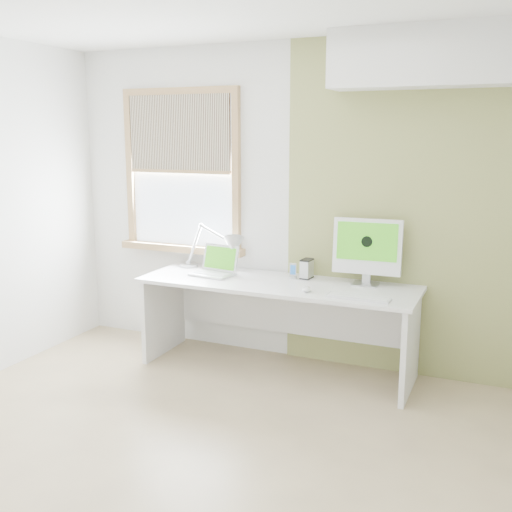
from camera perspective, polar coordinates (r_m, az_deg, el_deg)
The scene contains 12 objects.
room at distance 3.41m, azimuth -6.99°, elevation 1.68°, with size 4.04×3.54×2.64m.
accent_wall at distance 4.73m, azimuth 14.63°, elevation 4.14°, with size 2.00×0.02×2.60m, color #8A9552.
soffit at distance 4.53m, azimuth 17.64°, elevation 17.64°, with size 1.60×0.40×0.42m, color white.
window at distance 5.36m, azimuth -7.10°, elevation 7.89°, with size 1.20×0.14×1.42m.
desk at distance 4.84m, azimuth 2.26°, elevation -4.57°, with size 2.20×0.70×0.73m.
desk_lamp at distance 5.06m, azimuth -2.98°, elevation 0.79°, with size 0.68×0.29×0.39m.
laptop at distance 5.00m, azimuth -3.82°, elevation -1.07°, with size 0.37×0.31×0.24m.
phone_dock at distance 4.86m, azimuth 3.51°, elevation -1.71°, with size 0.07×0.07×0.12m.
external_drive at distance 4.86m, azimuth 4.82°, elevation -1.21°, with size 0.09×0.13×0.16m.
imac at distance 4.69m, azimuth 10.48°, elevation 0.76°, with size 0.53×0.18×0.51m.
keyboard at distance 4.33m, azimuth 9.66°, elevation -3.88°, with size 0.46×0.14×0.02m.
mouse at distance 4.48m, azimuth 4.81°, elevation -3.14°, with size 0.07×0.11×0.03m, color white.
Camera 1 is at (1.70, -2.90, 1.88)m, focal length 42.30 mm.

